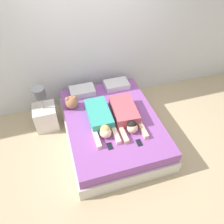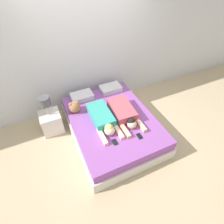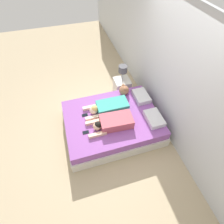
{
  "view_description": "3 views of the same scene",
  "coord_description": "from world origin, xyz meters",
  "px_view_note": "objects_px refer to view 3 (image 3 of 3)",
  "views": [
    {
      "loc": [
        -0.76,
        -2.49,
        3.09
      ],
      "look_at": [
        0.0,
        0.0,
        0.6
      ],
      "focal_mm": 35.0,
      "sensor_mm": 36.0,
      "label": 1
    },
    {
      "loc": [
        -1.0,
        -2.16,
        2.87
      ],
      "look_at": [
        0.0,
        0.0,
        0.6
      ],
      "focal_mm": 28.0,
      "sensor_mm": 36.0,
      "label": 2
    },
    {
      "loc": [
        2.27,
        -0.68,
        3.37
      ],
      "look_at": [
        0.0,
        0.0,
        0.6
      ],
      "focal_mm": 28.0,
      "sensor_mm": 36.0,
      "label": 3
    }
  ],
  "objects_px": {
    "person_left": "(108,107)",
    "person_right": "(113,122)",
    "plush_toy": "(124,90)",
    "nightstand": "(122,85)",
    "cell_phone_left": "(85,115)",
    "bed": "(112,123)",
    "pillow_head_left": "(141,96)",
    "cell_phone_right": "(86,132)",
    "pillow_head_right": "(154,118)"
  },
  "relations": [
    {
      "from": "person_right",
      "to": "plush_toy",
      "type": "bearing_deg",
      "value": 147.08
    },
    {
      "from": "plush_toy",
      "to": "nightstand",
      "type": "xyz_separation_m",
      "value": [
        -0.5,
        0.13,
        -0.29
      ]
    },
    {
      "from": "cell_phone_right",
      "to": "pillow_head_right",
      "type": "bearing_deg",
      "value": 86.0
    },
    {
      "from": "person_right",
      "to": "pillow_head_right",
      "type": "bearing_deg",
      "value": 82.03
    },
    {
      "from": "cell_phone_right",
      "to": "plush_toy",
      "type": "relative_size",
      "value": 0.52
    },
    {
      "from": "pillow_head_right",
      "to": "cell_phone_left",
      "type": "bearing_deg",
      "value": -111.71
    },
    {
      "from": "person_left",
      "to": "nightstand",
      "type": "distance_m",
      "value": 1.12
    },
    {
      "from": "cell_phone_right",
      "to": "nightstand",
      "type": "relative_size",
      "value": 0.14
    },
    {
      "from": "person_right",
      "to": "nightstand",
      "type": "relative_size",
      "value": 1.08
    },
    {
      "from": "pillow_head_left",
      "to": "person_left",
      "type": "bearing_deg",
      "value": -81.01
    },
    {
      "from": "pillow_head_left",
      "to": "nightstand",
      "type": "bearing_deg",
      "value": -164.64
    },
    {
      "from": "person_right",
      "to": "plush_toy",
      "type": "relative_size",
      "value": 3.9
    },
    {
      "from": "pillow_head_right",
      "to": "person_right",
      "type": "height_order",
      "value": "person_right"
    },
    {
      "from": "pillow_head_left",
      "to": "pillow_head_right",
      "type": "distance_m",
      "value": 0.69
    },
    {
      "from": "person_right",
      "to": "cell_phone_right",
      "type": "distance_m",
      "value": 0.58
    },
    {
      "from": "bed",
      "to": "pillow_head_left",
      "type": "xyz_separation_m",
      "value": [
        -0.34,
        0.82,
        0.29
      ]
    },
    {
      "from": "bed",
      "to": "cell_phone_right",
      "type": "relative_size",
      "value": 16.24
    },
    {
      "from": "person_left",
      "to": "person_right",
      "type": "relative_size",
      "value": 1.02
    },
    {
      "from": "person_left",
      "to": "nightstand",
      "type": "height_order",
      "value": "nightstand"
    },
    {
      "from": "pillow_head_left",
      "to": "cell_phone_left",
      "type": "bearing_deg",
      "value": -84.19
    },
    {
      "from": "pillow_head_right",
      "to": "bed",
      "type": "bearing_deg",
      "value": -112.76
    },
    {
      "from": "pillow_head_right",
      "to": "cell_phone_right",
      "type": "xyz_separation_m",
      "value": [
        -0.1,
        -1.44,
        -0.05
      ]
    },
    {
      "from": "pillow_head_right",
      "to": "person_left",
      "type": "distance_m",
      "value": 1.01
    },
    {
      "from": "bed",
      "to": "nightstand",
      "type": "height_order",
      "value": "nightstand"
    },
    {
      "from": "person_left",
      "to": "cell_phone_left",
      "type": "relative_size",
      "value": 7.66
    },
    {
      "from": "person_right",
      "to": "cell_phone_left",
      "type": "bearing_deg",
      "value": -130.21
    },
    {
      "from": "nightstand",
      "to": "plush_toy",
      "type": "bearing_deg",
      "value": -14.85
    },
    {
      "from": "cell_phone_left",
      "to": "nightstand",
      "type": "distance_m",
      "value": 1.48
    },
    {
      "from": "bed",
      "to": "pillow_head_left",
      "type": "height_order",
      "value": "pillow_head_left"
    },
    {
      "from": "person_left",
      "to": "cell_phone_right",
      "type": "bearing_deg",
      "value": -52.8
    },
    {
      "from": "cell_phone_left",
      "to": "nightstand",
      "type": "bearing_deg",
      "value": 127.58
    },
    {
      "from": "pillow_head_left",
      "to": "nightstand",
      "type": "distance_m",
      "value": 0.82
    },
    {
      "from": "cell_phone_left",
      "to": "bed",
      "type": "bearing_deg",
      "value": 69.87
    },
    {
      "from": "person_right",
      "to": "plush_toy",
      "type": "xyz_separation_m",
      "value": [
        -0.82,
        0.53,
        0.03
      ]
    },
    {
      "from": "bed",
      "to": "pillow_head_right",
      "type": "distance_m",
      "value": 0.93
    },
    {
      "from": "bed",
      "to": "person_right",
      "type": "relative_size",
      "value": 2.17
    },
    {
      "from": "cell_phone_left",
      "to": "nightstand",
      "type": "relative_size",
      "value": 0.14
    },
    {
      "from": "bed",
      "to": "cell_phone_right",
      "type": "xyz_separation_m",
      "value": [
        0.24,
        -0.62,
        0.24
      ]
    },
    {
      "from": "pillow_head_left",
      "to": "nightstand",
      "type": "relative_size",
      "value": 0.53
    },
    {
      "from": "plush_toy",
      "to": "nightstand",
      "type": "distance_m",
      "value": 0.6
    },
    {
      "from": "pillow_head_left",
      "to": "cell_phone_left",
      "type": "xyz_separation_m",
      "value": [
        0.14,
        -1.37,
        -0.05
      ]
    },
    {
      "from": "pillow_head_right",
      "to": "cell_phone_left",
      "type": "xyz_separation_m",
      "value": [
        -0.55,
        -1.37,
        -0.05
      ]
    },
    {
      "from": "cell_phone_left",
      "to": "plush_toy",
      "type": "relative_size",
      "value": 0.52
    },
    {
      "from": "cell_phone_left",
      "to": "cell_phone_right",
      "type": "bearing_deg",
      "value": -8.61
    },
    {
      "from": "person_left",
      "to": "bed",
      "type": "bearing_deg",
      "value": 7.42
    },
    {
      "from": "pillow_head_left",
      "to": "pillow_head_right",
      "type": "relative_size",
      "value": 1.0
    },
    {
      "from": "person_left",
      "to": "person_right",
      "type": "distance_m",
      "value": 0.43
    },
    {
      "from": "cell_phone_right",
      "to": "nightstand",
      "type": "bearing_deg",
      "value": 137.44
    },
    {
      "from": "bed",
      "to": "nightstand",
      "type": "xyz_separation_m",
      "value": [
        -1.1,
        0.61,
        0.06
      ]
    },
    {
      "from": "pillow_head_right",
      "to": "plush_toy",
      "type": "relative_size",
      "value": 1.91
    }
  ]
}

